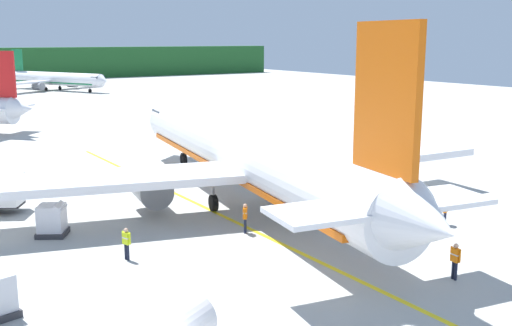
% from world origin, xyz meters
% --- Properties ---
extents(airliner_foreground, '(34.51, 41.59, 11.90)m').
position_xyz_m(airliner_foreground, '(13.71, 19.37, 3.39)').
color(airliner_foreground, white).
rests_on(airliner_foreground, ground).
extents(airliner_far_taxiway, '(24.17, 28.63, 8.77)m').
position_xyz_m(airliner_far_taxiway, '(28.64, 121.15, 2.50)').
color(airliner_far_taxiway, white).
rests_on(airliner_far_taxiway, ground).
extents(cargo_container_mid, '(2.20, 2.20, 1.93)m').
position_xyz_m(cargo_container_mid, '(0.73, 19.46, 0.92)').
color(cargo_container_mid, '#333338').
rests_on(cargo_container_mid, ground).
extents(crew_marshaller, '(0.35, 0.61, 1.69)m').
position_xyz_m(crew_marshaller, '(2.83, 13.38, 1.00)').
color(crew_marshaller, '#191E33').
rests_on(crew_marshaller, ground).
extents(crew_loader_left, '(0.47, 0.50, 1.77)m').
position_xyz_m(crew_loader_left, '(10.28, 13.82, 1.05)').
color(crew_loader_left, '#191E33').
rests_on(crew_loader_left, ground).
extents(crew_loader_right, '(0.57, 0.42, 1.62)m').
position_xyz_m(crew_loader_right, '(21.33, 8.52, 0.95)').
color(crew_loader_right, '#191E33').
rests_on(crew_loader_right, ground).
extents(crew_supervisor, '(0.27, 0.63, 1.78)m').
position_xyz_m(crew_supervisor, '(14.78, 2.45, 1.06)').
color(crew_supervisor, '#191E33').
rests_on(crew_supervisor, ground).
extents(apron_guide_line, '(0.30, 60.00, 0.01)m').
position_xyz_m(apron_guide_line, '(10.91, 14.93, 0.01)').
color(apron_guide_line, yellow).
rests_on(apron_guide_line, ground).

